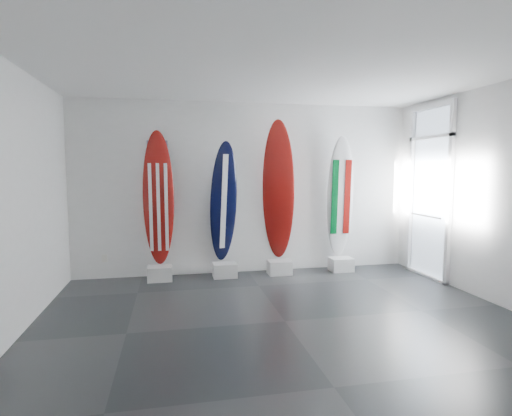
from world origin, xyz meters
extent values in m
plane|color=black|center=(0.00, 0.00, 0.00)|extent=(6.00, 6.00, 0.00)
plane|color=white|center=(0.00, 0.00, 3.00)|extent=(6.00, 6.00, 0.00)
plane|color=silver|center=(0.00, 2.50, 1.50)|extent=(6.00, 0.00, 6.00)
plane|color=silver|center=(0.00, -2.50, 1.50)|extent=(6.00, 0.00, 6.00)
plane|color=silver|center=(-3.00, 0.00, 1.50)|extent=(0.00, 5.00, 5.00)
plane|color=silver|center=(3.00, 0.00, 1.50)|extent=(0.00, 5.00, 5.00)
cube|color=silver|center=(-1.54, 2.18, 0.12)|extent=(0.40, 0.30, 0.24)
ellipsoid|color=maroon|center=(-1.54, 2.28, 1.36)|extent=(0.52, 0.23, 2.24)
cube|color=silver|center=(-0.46, 2.18, 0.12)|extent=(0.40, 0.30, 0.24)
ellipsoid|color=black|center=(-0.46, 2.28, 1.27)|extent=(0.54, 0.48, 2.08)
cube|color=silver|center=(0.51, 2.18, 0.12)|extent=(0.40, 0.30, 0.24)
ellipsoid|color=maroon|center=(0.51, 2.28, 1.46)|extent=(0.67, 0.60, 2.45)
cube|color=silver|center=(1.66, 2.18, 0.12)|extent=(0.40, 0.30, 0.24)
ellipsoid|color=white|center=(1.66, 2.28, 1.34)|extent=(0.50, 0.22, 2.20)
cube|color=silver|center=(-2.45, 2.48, 0.35)|extent=(0.09, 0.02, 0.13)
camera|label=1|loc=(-1.31, -4.64, 1.85)|focal=28.68mm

